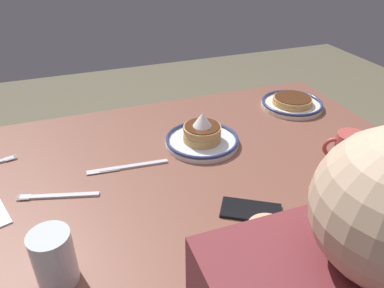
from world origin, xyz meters
The scene contains 8 objects.
dining_table centered at (0.00, 0.00, 0.62)m, with size 1.37×0.84×0.76m.
plate_near_main centered at (-0.50, -0.21, 0.77)m, with size 0.23×0.23×0.04m.
plate_center_pancakes centered at (-0.08, -0.07, 0.78)m, with size 0.23×0.23×0.11m.
coffee_mug centered at (-0.43, 0.17, 0.80)m, with size 0.11×0.08×0.10m.
drinking_glass centered at (0.37, 0.31, 0.81)m, with size 0.08×0.08×0.12m.
cell_phone centered at (-0.07, 0.27, 0.76)m, with size 0.14×0.07×0.01m, color black.
fork_far centered at (0.36, 0.04, 0.76)m, with size 0.20×0.07×0.01m.
butter_knife centered at (0.17, -0.02, 0.76)m, with size 0.23×0.04×0.01m.
Camera 1 is at (0.30, 0.85, 1.36)m, focal length 34.54 mm.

